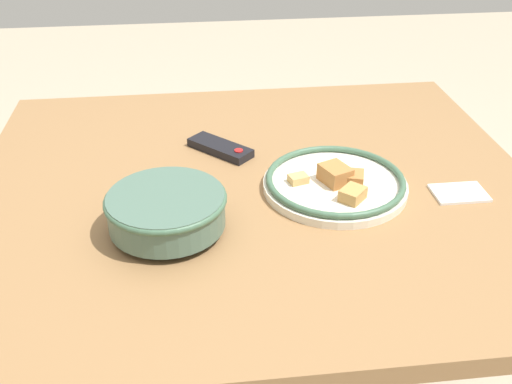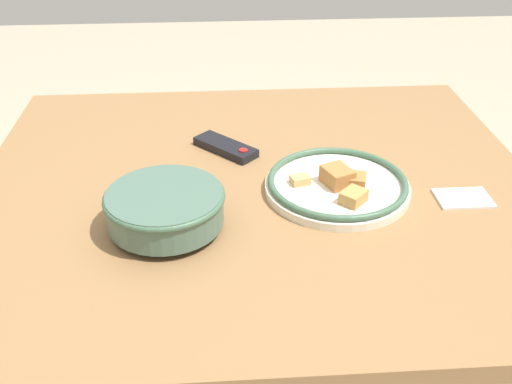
# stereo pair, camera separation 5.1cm
# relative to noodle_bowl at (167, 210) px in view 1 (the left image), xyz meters

# --- Properties ---
(dining_table) EXTENTS (1.24, 1.09, 0.75)m
(dining_table) POSITION_rel_noodle_bowl_xyz_m (0.19, 0.16, -0.13)
(dining_table) COLOR olive
(dining_table) RESTS_ON ground_plane
(noodle_bowl) EXTENTS (0.23, 0.23, 0.08)m
(noodle_bowl) POSITION_rel_noodle_bowl_xyz_m (0.00, 0.00, 0.00)
(noodle_bowl) COLOR #4C6B5B
(noodle_bowl) RESTS_ON dining_table
(food_plate) EXTENTS (0.31, 0.31, 0.06)m
(food_plate) POSITION_rel_noodle_bowl_xyz_m (0.36, 0.11, -0.03)
(food_plate) COLOR silver
(food_plate) RESTS_ON dining_table
(tv_remote) EXTENTS (0.16, 0.16, 0.02)m
(tv_remote) POSITION_rel_noodle_bowl_xyz_m (0.12, 0.32, -0.04)
(tv_remote) COLOR black
(tv_remote) RESTS_ON dining_table
(folded_napkin) EXTENTS (0.11, 0.08, 0.01)m
(folded_napkin) POSITION_rel_noodle_bowl_xyz_m (0.62, 0.06, -0.04)
(folded_napkin) COLOR white
(folded_napkin) RESTS_ON dining_table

